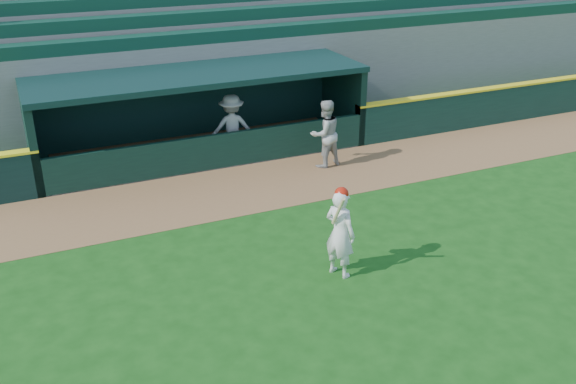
# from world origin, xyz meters

# --- Properties ---
(ground) EXTENTS (120.00, 120.00, 0.00)m
(ground) POSITION_xyz_m (0.00, 0.00, 0.00)
(ground) COLOR #144411
(ground) RESTS_ON ground
(warning_track) EXTENTS (40.00, 3.00, 0.01)m
(warning_track) POSITION_xyz_m (0.00, 4.90, 0.01)
(warning_track) COLOR brown
(warning_track) RESTS_ON ground
(field_wall_right) EXTENTS (15.50, 0.30, 1.20)m
(field_wall_right) POSITION_xyz_m (12.25, 6.55, 0.60)
(field_wall_right) COLOR black
(field_wall_right) RESTS_ON ground
(wall_stripe_right) EXTENTS (15.50, 0.32, 0.06)m
(wall_stripe_right) POSITION_xyz_m (12.25, 6.55, 1.23)
(wall_stripe_right) COLOR yellow
(wall_stripe_right) RESTS_ON field_wall_right
(dugout_player_front) EXTENTS (1.02, 0.85, 1.90)m
(dugout_player_front) POSITION_xyz_m (2.85, 5.46, 0.95)
(dugout_player_front) COLOR #A4A49F
(dugout_player_front) RESTS_ON ground
(dugout_player_inside) EXTENTS (1.34, 0.92, 1.90)m
(dugout_player_inside) POSITION_xyz_m (0.69, 7.02, 0.95)
(dugout_player_inside) COLOR #969591
(dugout_player_inside) RESTS_ON ground
(dugout) EXTENTS (9.40, 2.80, 2.46)m
(dugout) POSITION_xyz_m (0.00, 8.00, 1.36)
(dugout) COLOR slate
(dugout) RESTS_ON ground
(stands) EXTENTS (34.50, 6.25, 7.10)m
(stands) POSITION_xyz_m (-0.01, 12.57, 2.39)
(stands) COLOR slate
(stands) RESTS_ON ground
(batter_at_plate) EXTENTS (0.68, 0.88, 1.90)m
(batter_at_plate) POSITION_xyz_m (0.47, 0.19, 0.94)
(batter_at_plate) COLOR silver
(batter_at_plate) RESTS_ON ground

